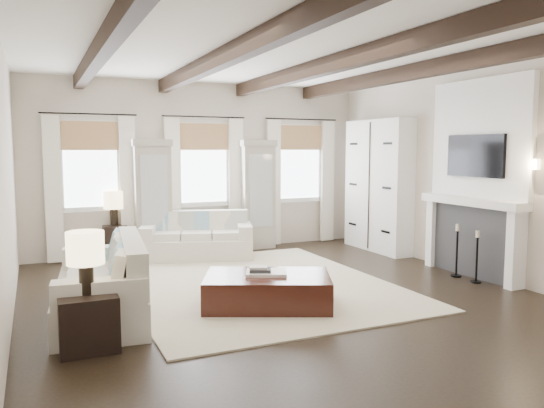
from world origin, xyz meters
name	(u,v)px	position (x,y,z in m)	size (l,w,h in m)	color
ground	(289,300)	(0.00, 0.00, 0.00)	(7.50, 7.50, 0.00)	black
room_shell	(308,153)	(0.75, 0.90, 1.89)	(6.54, 7.54, 3.22)	beige
area_rug	(256,285)	(-0.11, 0.85, 0.01)	(3.61, 4.44, 0.02)	beige
sofa_back	(197,239)	(-0.33, 3.07, 0.34)	(2.11, 1.43, 0.83)	silver
sofa_left	(106,285)	(-2.24, 0.27, 0.37)	(1.18, 2.21, 0.91)	silver
ottoman	(268,291)	(-0.38, -0.17, 0.20)	(1.53, 0.96, 0.40)	black
tray	(266,273)	(-0.37, -0.12, 0.42)	(0.50, 0.38, 0.04)	white
book_lower	(260,270)	(-0.45, -0.12, 0.46)	(0.26, 0.20, 0.04)	#262628
book_upper	(258,267)	(-0.48, -0.12, 0.50)	(0.22, 0.17, 0.03)	beige
side_table_front	(88,321)	(-2.54, -0.71, 0.27)	(0.55, 0.55, 0.55)	black
lamp_front	(85,252)	(-2.54, -0.71, 0.97)	(0.36, 0.36, 0.62)	black
side_table_back	(115,241)	(-1.68, 3.68, 0.30)	(0.40, 0.40, 0.59)	black
lamp_back	(114,202)	(-1.68, 3.68, 1.01)	(0.36, 0.36, 0.61)	black
candlestick_near	(477,261)	(2.90, -0.33, 0.32)	(0.16, 0.16, 0.77)	black
candlestick_far	(457,255)	(2.90, 0.07, 0.34)	(0.16, 0.16, 0.81)	black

